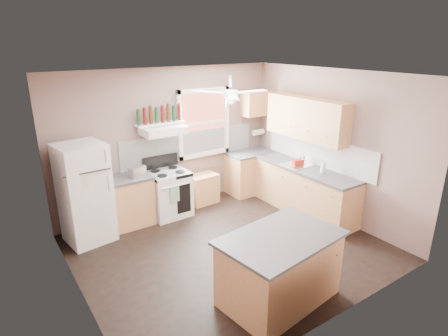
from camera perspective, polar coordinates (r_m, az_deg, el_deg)
floor at (r=6.12m, az=0.83°, el=-12.08°), size 4.50×4.50×0.00m
ceiling at (r=5.26m, az=0.97°, el=13.98°), size 4.50×4.50×0.00m
wall_back at (r=7.23m, az=-8.42°, el=4.28°), size 4.50×0.05×2.70m
wall_right at (r=7.05m, az=16.21°, el=3.36°), size 0.05×4.00×2.70m
wall_left at (r=4.71m, az=-22.47°, el=-5.14°), size 0.05×4.00×2.70m
backsplash_back at (r=7.44m, az=-5.11°, el=3.44°), size 2.90×0.03×0.55m
backsplash_right at (r=7.25m, az=14.08°, el=2.53°), size 0.03×2.60×0.55m
window_view at (r=7.48m, az=-3.18°, el=6.93°), size 1.00×0.02×1.20m
window_frame at (r=7.46m, az=-3.07°, el=6.89°), size 1.16×0.07×1.36m
refrigerator at (r=6.41m, az=-20.45°, el=-3.66°), size 0.78×0.76×1.65m
base_cabinet_left at (r=6.86m, az=-14.81°, el=-5.12°), size 0.90×0.60×0.86m
counter_left at (r=6.70m, az=-15.13°, el=-1.60°), size 0.92×0.62×0.04m
toaster at (r=6.66m, az=-13.10°, el=-0.52°), size 0.32×0.24×0.18m
stove at (r=7.09m, az=-8.40°, el=-3.86°), size 0.72×0.65×0.86m
range_hood at (r=6.83m, az=-9.24°, el=5.71°), size 0.78×0.50×0.14m
bottle_shelf at (r=6.91m, az=-9.71°, el=6.70°), size 0.90×0.26×0.03m
cart at (r=7.59m, az=-3.18°, el=-3.30°), size 0.58×0.40×0.57m
base_cabinet_corner at (r=8.13m, az=4.04°, el=-0.68°), size 1.00×0.60×0.86m
base_cabinet_right at (r=7.30m, az=12.11°, el=-3.43°), size 0.60×2.20×0.86m
counter_corner at (r=7.99m, az=4.12°, el=2.36°), size 1.02×0.62×0.04m
counter_right at (r=7.13m, az=12.30°, el=-0.10°), size 0.62×2.22×0.04m
sink at (r=7.26m, az=11.18°, el=0.44°), size 0.55×0.45×0.03m
faucet at (r=7.35m, az=12.10°, el=1.22°), size 0.03×0.03×0.14m
upper_cabinet_right at (r=7.13m, az=12.43°, el=7.40°), size 0.33×1.80×0.76m
upper_cabinet_corner at (r=7.98m, az=4.85°, el=9.85°), size 0.60×0.33×0.52m
paper_towel at (r=8.21m, az=5.25°, el=5.46°), size 0.26×0.12×0.12m
island at (r=4.90m, az=8.42°, el=-15.06°), size 1.51×1.06×0.86m
island_top at (r=4.67m, az=8.69°, el=-10.47°), size 1.60×1.15×0.04m
ceiling_fan_hub at (r=5.29m, az=0.96°, el=11.29°), size 0.20×0.20×0.08m
soap_bottle at (r=6.88m, az=14.87°, el=0.25°), size 0.13×0.13×0.25m
red_caddy at (r=7.25m, az=11.16°, el=0.87°), size 0.21×0.17×0.10m
wine_bottles at (r=6.88m, az=-9.78°, el=7.99°), size 0.86×0.06×0.31m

